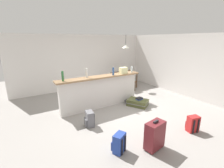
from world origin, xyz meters
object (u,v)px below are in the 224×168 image
object	(u,v)px
suitcase_upright_maroon	(155,135)
backpack_blue	(119,143)
backpack_red	(193,124)
backpack_grey	(90,119)
bottle_green	(63,76)
book_stack	(139,99)
dining_table	(124,75)
bottle_blue	(113,71)
dining_chair_near_partition	(129,80)
suitcase_flat_olive	(138,102)
grocery_bag	(123,70)
pendant_lamp	(126,46)
bottle_clear	(132,69)
bottle_white	(87,73)

from	to	relation	value
suitcase_upright_maroon	backpack_blue	bearing A→B (deg)	155.44
backpack_red	backpack_grey	world-z (taller)	same
bottle_green	book_stack	distance (m)	2.72
dining_table	bottle_blue	bearing A→B (deg)	-135.88
dining_table	backpack_blue	xyz separation A→B (m)	(-2.83, -3.73, -0.44)
bottle_green	dining_chair_near_partition	distance (m)	3.44
bottle_green	backpack_red	bearing A→B (deg)	-45.49
suitcase_upright_maroon	suitcase_flat_olive	bearing A→B (deg)	58.15
grocery_bag	backpack_blue	bearing A→B (deg)	-127.01
grocery_bag	book_stack	size ratio (longest dim) A/B	1.04
dining_chair_near_partition	pendant_lamp	xyz separation A→B (m)	(0.12, 0.48, 1.45)
bottle_clear	dining_table	bearing A→B (deg)	62.33
bottle_green	backpack_blue	distance (m)	2.51
suitcase_flat_olive	backpack_red	size ratio (longest dim) A/B	2.10
bottle_clear	book_stack	distance (m)	1.10
dining_table	backpack_red	world-z (taller)	dining_table
bottle_white	backpack_red	xyz separation A→B (m)	(1.75, -2.62, -1.05)
dining_table	grocery_bag	bearing A→B (deg)	-127.48
suitcase_upright_maroon	book_stack	bearing A→B (deg)	56.85
bottle_white	dining_chair_near_partition	distance (m)	2.72
bottle_green	book_stack	world-z (taller)	bottle_green
bottle_green	suitcase_upright_maroon	bearing A→B (deg)	-65.27
suitcase_flat_olive	backpack_blue	distance (m)	2.56
dining_chair_near_partition	backpack_grey	xyz separation A→B (m)	(-2.83, -1.96, -0.31)
suitcase_flat_olive	bottle_green	bearing A→B (deg)	167.15
suitcase_upright_maroon	backpack_red	bearing A→B (deg)	-0.77
grocery_bag	backpack_red	world-z (taller)	grocery_bag
backpack_red	suitcase_upright_maroon	distance (m)	1.35
bottle_white	pendant_lamp	world-z (taller)	pendant_lamp
bottle_clear	suitcase_upright_maroon	xyz separation A→B (m)	(-1.33, -2.51, -0.89)
bottle_blue	pendant_lamp	xyz separation A→B (m)	(1.65, 1.57, 0.73)
backpack_red	suitcase_upright_maroon	bearing A→B (deg)	179.23
bottle_blue	grocery_bag	size ratio (longest dim) A/B	1.01
pendant_lamp	backpack_blue	world-z (taller)	pendant_lamp
suitcase_upright_maroon	book_stack	xyz separation A→B (m)	(1.29, 1.97, -0.07)
bottle_blue	dining_table	world-z (taller)	bottle_blue
grocery_bag	suitcase_upright_maroon	distance (m)	2.82
pendant_lamp	backpack_grey	xyz separation A→B (m)	(-2.95, -2.43, -1.76)
grocery_bag	dining_table	world-z (taller)	grocery_bag
bottle_blue	dining_table	distance (m)	2.35
bottle_white	dining_table	bearing A→B (deg)	29.63
dining_table	dining_chair_near_partition	xyz separation A→B (m)	(-0.10, -0.49, -0.13)
bottle_clear	pendant_lamp	distance (m)	1.89
dining_table	suitcase_upright_maroon	distance (m)	4.59
bottle_blue	pendant_lamp	distance (m)	2.39
bottle_green	backpack_red	world-z (taller)	bottle_green
bottle_clear	dining_chair_near_partition	size ratio (longest dim) A/B	0.24
bottle_white	backpack_grey	size ratio (longest dim) A/B	0.71
bottle_white	backpack_blue	world-z (taller)	bottle_white
suitcase_upright_maroon	bottle_green	bearing A→B (deg)	114.73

